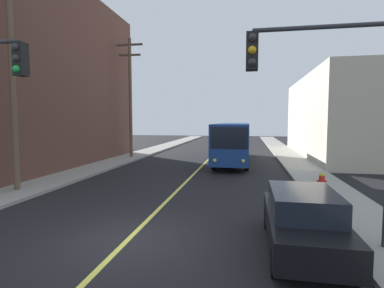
{
  "coord_description": "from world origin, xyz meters",
  "views": [
    {
      "loc": [
        3.35,
        -7.91,
        3.45
      ],
      "look_at": [
        0.0,
        10.23,
        2.0
      ],
      "focal_mm": 28.02,
      "sensor_mm": 36.0,
      "label": 1
    }
  ],
  "objects_px": {
    "parked_car_black": "(303,220)",
    "traffic_signal_right_corner": "(328,87)",
    "utility_pole_mid": "(130,92)",
    "fire_hydrant": "(322,181)",
    "utility_pole_near": "(11,58)",
    "city_bus": "(233,140)"
  },
  "relations": [
    {
      "from": "parked_car_black",
      "to": "utility_pole_near",
      "type": "bearing_deg",
      "value": 160.78
    },
    {
      "from": "city_bus",
      "to": "utility_pole_near",
      "type": "bearing_deg",
      "value": -127.66
    },
    {
      "from": "fire_hydrant",
      "to": "utility_pole_mid",
      "type": "bearing_deg",
      "value": 141.77
    },
    {
      "from": "parked_car_black",
      "to": "utility_pole_near",
      "type": "height_order",
      "value": "utility_pole_near"
    },
    {
      "from": "city_bus",
      "to": "fire_hydrant",
      "type": "bearing_deg",
      "value": -65.33
    },
    {
      "from": "utility_pole_mid",
      "to": "utility_pole_near",
      "type": "bearing_deg",
      "value": -91.76
    },
    {
      "from": "parked_car_black",
      "to": "utility_pole_mid",
      "type": "bearing_deg",
      "value": 123.94
    },
    {
      "from": "parked_car_black",
      "to": "fire_hydrant",
      "type": "bearing_deg",
      "value": 73.21
    },
    {
      "from": "parked_car_black",
      "to": "fire_hydrant",
      "type": "height_order",
      "value": "parked_car_black"
    },
    {
      "from": "fire_hydrant",
      "to": "utility_pole_near",
      "type": "bearing_deg",
      "value": -170.42
    },
    {
      "from": "utility_pole_near",
      "to": "traffic_signal_right_corner",
      "type": "xyz_separation_m",
      "value": [
        12.89,
        -4.02,
        -2.06
      ]
    },
    {
      "from": "fire_hydrant",
      "to": "traffic_signal_right_corner",
      "type": "bearing_deg",
      "value": -102.59
    },
    {
      "from": "parked_car_black",
      "to": "traffic_signal_right_corner",
      "type": "height_order",
      "value": "traffic_signal_right_corner"
    },
    {
      "from": "city_bus",
      "to": "traffic_signal_right_corner",
      "type": "distance_m",
      "value": 17.06
    },
    {
      "from": "parked_car_black",
      "to": "utility_pole_near",
      "type": "relative_size",
      "value": 0.39
    },
    {
      "from": "utility_pole_near",
      "to": "traffic_signal_right_corner",
      "type": "height_order",
      "value": "utility_pole_near"
    },
    {
      "from": "utility_pole_mid",
      "to": "parked_car_black",
      "type": "bearing_deg",
      "value": -56.06
    },
    {
      "from": "utility_pole_near",
      "to": "utility_pole_mid",
      "type": "xyz_separation_m",
      "value": [
        0.41,
        13.39,
        -0.39
      ]
    },
    {
      "from": "parked_car_black",
      "to": "utility_pole_mid",
      "type": "height_order",
      "value": "utility_pole_mid"
    },
    {
      "from": "traffic_signal_right_corner",
      "to": "parked_car_black",
      "type": "bearing_deg",
      "value": -155.3
    },
    {
      "from": "utility_pole_mid",
      "to": "fire_hydrant",
      "type": "bearing_deg",
      "value": -38.23
    },
    {
      "from": "utility_pole_near",
      "to": "city_bus",
      "type": "bearing_deg",
      "value": 52.34
    }
  ]
}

